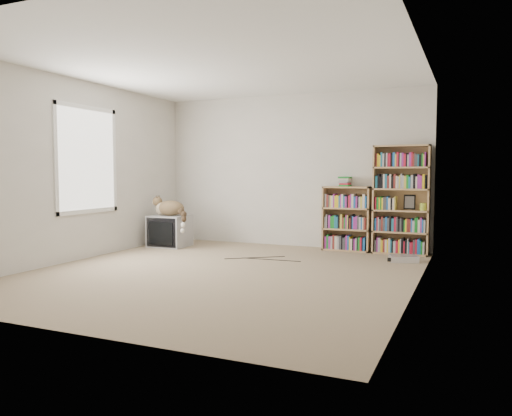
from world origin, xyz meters
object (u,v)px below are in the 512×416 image
at_px(bookcase_tall, 401,202).
at_px(dvd_player, 404,259).
at_px(crt_tv, 170,231).
at_px(cat, 172,210).
at_px(bookcase_short, 347,221).

distance_m(bookcase_tall, dvd_player, 1.01).
bearing_deg(dvd_player, crt_tv, 164.12).
bearing_deg(dvd_player, bookcase_tall, 84.13).
relative_size(crt_tv, bookcase_tall, 0.37).
distance_m(crt_tv, cat, 0.37).
xyz_separation_m(cat, bookcase_short, (2.69, 0.81, -0.14)).
xyz_separation_m(bookcase_short, dvd_player, (0.95, -0.68, -0.43)).
bearing_deg(bookcase_tall, bookcase_short, 179.99).
height_order(bookcase_tall, dvd_player, bookcase_tall).
xyz_separation_m(cat, dvd_player, (3.64, 0.13, -0.56)).
relative_size(cat, bookcase_tall, 0.45).
bearing_deg(bookcase_short, bookcase_tall, -0.01).
relative_size(bookcase_tall, bookcase_short, 1.62).
bearing_deg(cat, crt_tv, 132.36).
height_order(crt_tv, dvd_player, crt_tv).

